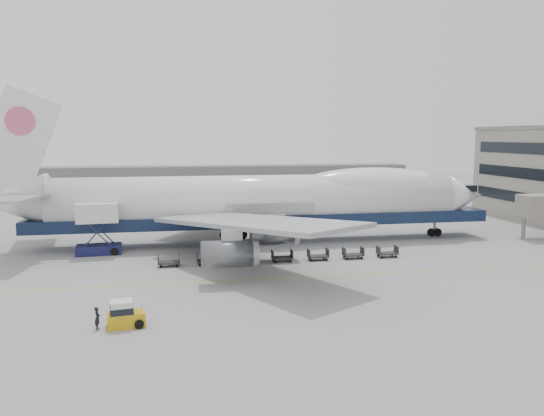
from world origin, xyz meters
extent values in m
plane|color=gray|center=(0.00, 0.00, 0.00)|extent=(260.00, 260.00, 0.00)
cube|color=gold|center=(0.00, -6.00, 0.01)|extent=(60.00, 0.15, 0.01)
cylinder|color=slate|center=(36.00, 8.00, 1.50)|extent=(0.50, 0.50, 3.00)
cube|color=slate|center=(-10.00, 70.00, 3.50)|extent=(110.00, 8.00, 7.00)
cylinder|color=white|center=(0.00, 12.00, 5.70)|extent=(52.00, 6.40, 6.40)
cube|color=#101D3B|center=(1.00, 12.00, 3.14)|extent=(60.00, 5.76, 1.50)
cone|color=white|center=(29.00, 12.00, 5.70)|extent=(6.00, 6.40, 6.40)
cone|color=white|center=(-30.50, 12.00, 6.30)|extent=(9.00, 6.40, 6.40)
ellipsoid|color=white|center=(15.60, 12.00, 7.46)|extent=(20.67, 5.78, 4.56)
cube|color=white|center=(-29.00, 12.00, 13.20)|extent=(10.52, 0.50, 13.56)
cylinder|color=#DD5686|center=(-28.50, 12.00, 15.70)|extent=(3.40, 0.30, 3.40)
cube|color=#9EA0A3|center=(-3.00, -2.28, 5.10)|extent=(20.35, 26.74, 2.26)
cube|color=#9EA0A3|center=(-3.00, 26.28, 5.10)|extent=(20.35, 26.74, 2.26)
cylinder|color=#595B60|center=(-6.00, 31.00, 2.90)|extent=(4.80, 2.60, 2.60)
cylinder|color=#595B60|center=(0.00, 22.00, 2.90)|extent=(4.80, 2.60, 2.60)
cylinder|color=#595B60|center=(0.00, 2.00, 2.90)|extent=(4.80, 2.60, 2.60)
cylinder|color=#595B60|center=(-6.00, -7.00, 2.90)|extent=(4.80, 2.60, 2.60)
cylinder|color=slate|center=(25.00, 12.00, 1.25)|extent=(0.36, 0.36, 2.50)
cylinder|color=black|center=(25.00, 12.00, 0.55)|extent=(1.10, 0.45, 1.10)
cylinder|color=slate|center=(-3.00, 9.00, 1.25)|extent=(0.36, 0.36, 2.50)
cylinder|color=black|center=(-3.00, 9.00, 0.55)|extent=(1.10, 0.45, 1.10)
cylinder|color=slate|center=(-3.00, 15.00, 1.25)|extent=(0.36, 0.36, 2.50)
cylinder|color=black|center=(-3.00, 15.00, 0.55)|extent=(1.10, 0.45, 1.10)
cube|color=#171845|center=(-19.73, 8.50, 0.57)|extent=(5.34, 2.87, 1.14)
cube|color=silver|center=(-19.73, 8.50, 5.00)|extent=(4.95, 3.05, 2.27)
cube|color=#171845|center=(-19.73, 7.36, 2.80)|extent=(3.68, 0.40, 4.07)
cube|color=#171845|center=(-19.73, 9.64, 2.80)|extent=(3.68, 0.40, 4.07)
cube|color=slate|center=(-19.73, 10.15, 5.00)|extent=(2.57, 1.43, 0.15)
cylinder|color=black|center=(-21.59, 7.47, 0.46)|extent=(0.93, 0.36, 0.93)
cylinder|color=black|center=(-21.59, 9.53, 0.46)|extent=(0.93, 0.36, 0.93)
cylinder|color=black|center=(-17.87, 7.47, 0.46)|extent=(0.93, 0.36, 0.93)
cylinder|color=black|center=(-17.87, 9.53, 0.46)|extent=(0.93, 0.36, 0.93)
cube|color=#C29712|center=(-14.41, -17.04, 0.53)|extent=(2.88, 1.80, 1.06)
cube|color=silver|center=(-14.70, -17.08, 1.50)|extent=(1.71, 1.55, 0.97)
cube|color=black|center=(-14.70, -17.08, 1.31)|extent=(1.82, 1.66, 0.48)
cylinder|color=black|center=(-15.38, -17.67, 0.34)|extent=(0.68, 0.29, 0.68)
cylinder|color=black|center=(-15.38, -16.41, 0.34)|extent=(0.68, 0.29, 0.68)
cylinder|color=black|center=(-13.44, -17.67, 0.34)|extent=(0.68, 0.29, 0.68)
cylinder|color=black|center=(-13.44, -16.41, 0.34)|extent=(0.68, 0.29, 0.68)
imported|color=black|center=(-16.41, -17.24, 0.83)|extent=(0.42, 0.62, 1.66)
cone|color=#D7500B|center=(-13.52, -13.93, 0.29)|extent=(0.37, 0.37, 0.58)
cube|color=#D7500B|center=(-13.52, -13.93, 0.02)|extent=(0.39, 0.39, 0.03)
cube|color=#2D2D30|center=(-11.51, 0.83, 0.45)|extent=(2.30, 1.35, 0.18)
cube|color=#2D2D30|center=(-12.61, 0.83, 0.85)|extent=(0.08, 1.35, 0.90)
cube|color=#2D2D30|center=(-10.41, 0.83, 0.85)|extent=(0.08, 1.35, 0.90)
cylinder|color=black|center=(-12.36, 0.28, 0.15)|extent=(0.30, 0.12, 0.30)
cylinder|color=black|center=(-12.36, 1.38, 0.15)|extent=(0.30, 0.12, 0.30)
cylinder|color=black|center=(-10.66, 0.28, 0.15)|extent=(0.30, 0.12, 0.30)
cylinder|color=black|center=(-10.66, 1.38, 0.15)|extent=(0.30, 0.12, 0.30)
cube|color=#2D2D30|center=(-7.36, 0.83, 0.45)|extent=(2.30, 1.35, 0.18)
cube|color=#2D2D30|center=(-8.46, 0.83, 0.85)|extent=(0.08, 1.35, 0.90)
cube|color=#2D2D30|center=(-6.26, 0.83, 0.85)|extent=(0.08, 1.35, 0.90)
cylinder|color=black|center=(-8.21, 0.28, 0.15)|extent=(0.30, 0.12, 0.30)
cylinder|color=black|center=(-8.21, 1.38, 0.15)|extent=(0.30, 0.12, 0.30)
cylinder|color=black|center=(-6.51, 0.28, 0.15)|extent=(0.30, 0.12, 0.30)
cylinder|color=black|center=(-6.51, 1.38, 0.15)|extent=(0.30, 0.12, 0.30)
cube|color=#2D2D30|center=(-3.22, 0.83, 0.45)|extent=(2.30, 1.35, 0.18)
cube|color=#2D2D30|center=(-4.32, 0.83, 0.85)|extent=(0.08, 1.35, 0.90)
cube|color=#2D2D30|center=(-2.12, 0.83, 0.85)|extent=(0.08, 1.35, 0.90)
cylinder|color=black|center=(-4.07, 0.28, 0.15)|extent=(0.30, 0.12, 0.30)
cylinder|color=black|center=(-4.07, 1.38, 0.15)|extent=(0.30, 0.12, 0.30)
cylinder|color=black|center=(-2.37, 0.28, 0.15)|extent=(0.30, 0.12, 0.30)
cylinder|color=black|center=(-2.37, 1.38, 0.15)|extent=(0.30, 0.12, 0.30)
cube|color=#2D2D30|center=(0.92, 0.83, 0.45)|extent=(2.30, 1.35, 0.18)
cube|color=#2D2D30|center=(-0.18, 0.83, 0.85)|extent=(0.08, 1.35, 0.90)
cube|color=#2D2D30|center=(2.02, 0.83, 0.85)|extent=(0.08, 1.35, 0.90)
cylinder|color=black|center=(0.07, 0.28, 0.15)|extent=(0.30, 0.12, 0.30)
cylinder|color=black|center=(0.07, 1.38, 0.15)|extent=(0.30, 0.12, 0.30)
cylinder|color=black|center=(1.77, 0.28, 0.15)|extent=(0.30, 0.12, 0.30)
cylinder|color=black|center=(1.77, 1.38, 0.15)|extent=(0.30, 0.12, 0.30)
cube|color=#2D2D30|center=(5.07, 0.83, 0.45)|extent=(2.30, 1.35, 0.18)
cube|color=#2D2D30|center=(3.97, 0.83, 0.85)|extent=(0.08, 1.35, 0.90)
cube|color=#2D2D30|center=(6.17, 0.83, 0.85)|extent=(0.08, 1.35, 0.90)
cylinder|color=black|center=(4.22, 0.28, 0.15)|extent=(0.30, 0.12, 0.30)
cylinder|color=black|center=(4.22, 1.38, 0.15)|extent=(0.30, 0.12, 0.30)
cylinder|color=black|center=(5.92, 0.28, 0.15)|extent=(0.30, 0.12, 0.30)
cylinder|color=black|center=(5.92, 1.38, 0.15)|extent=(0.30, 0.12, 0.30)
cube|color=#2D2D30|center=(9.21, 0.83, 0.45)|extent=(2.30, 1.35, 0.18)
cube|color=#2D2D30|center=(8.11, 0.83, 0.85)|extent=(0.08, 1.35, 0.90)
cube|color=#2D2D30|center=(10.31, 0.83, 0.85)|extent=(0.08, 1.35, 0.90)
cylinder|color=black|center=(8.36, 0.28, 0.15)|extent=(0.30, 0.12, 0.30)
cylinder|color=black|center=(8.36, 1.38, 0.15)|extent=(0.30, 0.12, 0.30)
cylinder|color=black|center=(10.06, 0.28, 0.15)|extent=(0.30, 0.12, 0.30)
cylinder|color=black|center=(10.06, 1.38, 0.15)|extent=(0.30, 0.12, 0.30)
cube|color=#2D2D30|center=(13.35, 0.83, 0.45)|extent=(2.30, 1.35, 0.18)
cube|color=#2D2D30|center=(12.25, 0.83, 0.85)|extent=(0.08, 1.35, 0.90)
cube|color=#2D2D30|center=(14.45, 0.83, 0.85)|extent=(0.08, 1.35, 0.90)
cylinder|color=black|center=(12.50, 0.28, 0.15)|extent=(0.30, 0.12, 0.30)
cylinder|color=black|center=(12.50, 1.38, 0.15)|extent=(0.30, 0.12, 0.30)
cylinder|color=black|center=(14.20, 0.28, 0.15)|extent=(0.30, 0.12, 0.30)
cylinder|color=black|center=(14.20, 1.38, 0.15)|extent=(0.30, 0.12, 0.30)
camera|label=1|loc=(-10.58, -55.88, 13.92)|focal=35.00mm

